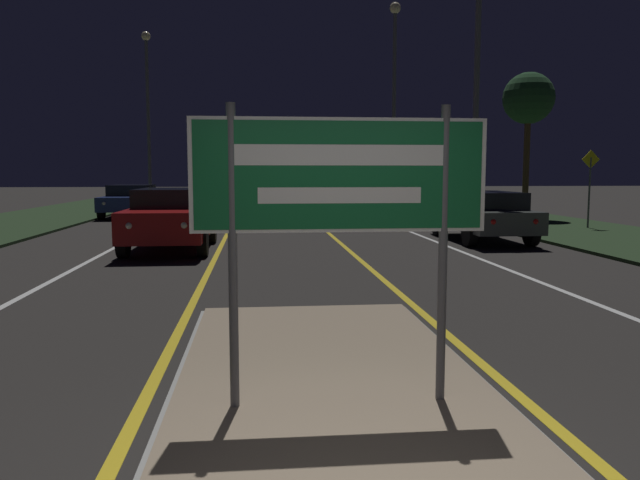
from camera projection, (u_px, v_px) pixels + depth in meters
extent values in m
cube|color=#999993|center=(339.00, 411.00, 4.86)|extent=(2.75, 7.16, 0.05)
cube|color=gray|center=(339.00, 408.00, 4.86)|extent=(2.63, 7.04, 0.10)
cube|color=#23381E|center=(6.00, 225.00, 22.07)|extent=(5.00, 100.00, 0.08)
cube|color=#23381E|center=(522.00, 220.00, 23.94)|extent=(5.00, 100.00, 0.08)
cube|color=gold|center=(237.00, 215.00, 27.80)|extent=(0.12, 70.00, 0.01)
cube|color=gold|center=(307.00, 214.00, 28.11)|extent=(0.12, 70.00, 0.01)
cube|color=silver|center=(177.00, 215.00, 27.54)|extent=(0.12, 70.00, 0.01)
cube|color=silver|center=(364.00, 214.00, 28.37)|extent=(0.12, 70.00, 0.01)
cube|color=silver|center=(107.00, 215.00, 27.24)|extent=(0.10, 70.00, 0.01)
cube|color=silver|center=(429.00, 213.00, 28.66)|extent=(0.10, 70.00, 0.01)
cylinder|color=#56565B|center=(233.00, 258.00, 4.65)|extent=(0.07, 0.07, 2.29)
cylinder|color=#56565B|center=(443.00, 255.00, 4.81)|extent=(0.07, 0.07, 2.29)
cube|color=#146033|center=(340.00, 175.00, 4.66)|extent=(2.23, 0.04, 0.85)
cube|color=white|center=(340.00, 175.00, 4.64)|extent=(2.23, 0.00, 0.85)
cube|color=#146033|center=(340.00, 175.00, 4.64)|extent=(2.17, 0.01, 0.80)
cube|color=white|center=(340.00, 155.00, 4.62)|extent=(1.56, 0.01, 0.15)
cube|color=white|center=(340.00, 195.00, 4.65)|extent=(1.23, 0.01, 0.12)
cylinder|color=#56565B|center=(148.00, 123.00, 34.99)|extent=(0.18, 0.18, 9.24)
sphere|color=beige|center=(146.00, 36.00, 34.48)|extent=(0.50, 0.50, 0.50)
cylinder|color=#56565B|center=(477.00, 67.00, 19.30)|extent=(0.18, 0.18, 10.26)
cylinder|color=#56565B|center=(394.00, 112.00, 31.04)|extent=(0.18, 0.18, 9.73)
sphere|color=beige|center=(395.00, 8.00, 30.49)|extent=(0.55, 0.55, 0.55)
cube|color=#4C514C|center=(482.00, 218.00, 17.18)|extent=(1.71, 4.46, 0.57)
cube|color=black|center=(486.00, 200.00, 16.86)|extent=(1.50, 2.32, 0.45)
sphere|color=red|center=(493.00, 222.00, 14.93)|extent=(0.14, 0.14, 0.14)
sphere|color=red|center=(536.00, 221.00, 15.03)|extent=(0.14, 0.14, 0.14)
cylinder|color=black|center=(438.00, 224.00, 18.50)|extent=(0.22, 0.69, 0.69)
cylinder|color=black|center=(491.00, 224.00, 18.66)|extent=(0.22, 0.69, 0.69)
cylinder|color=black|center=(470.00, 233.00, 15.76)|extent=(0.22, 0.69, 0.69)
cylinder|color=black|center=(531.00, 233.00, 15.92)|extent=(0.22, 0.69, 0.69)
cube|color=#4C514C|center=(337.00, 200.00, 27.27)|extent=(1.81, 4.03, 0.61)
cube|color=black|center=(338.00, 188.00, 26.98)|extent=(1.59, 2.09, 0.48)
sphere|color=red|center=(330.00, 201.00, 25.24)|extent=(0.14, 0.14, 0.14)
sphere|color=red|center=(357.00, 201.00, 25.35)|extent=(0.14, 0.14, 0.14)
cylinder|color=black|center=(315.00, 206.00, 28.46)|extent=(0.22, 0.71, 0.71)
cylinder|color=black|center=(352.00, 206.00, 28.63)|extent=(0.22, 0.71, 0.71)
cylinder|color=black|center=(320.00, 209.00, 25.99)|extent=(0.22, 0.71, 0.71)
cylinder|color=black|center=(361.00, 209.00, 26.16)|extent=(0.22, 0.71, 0.71)
cube|color=black|center=(363.00, 192.00, 38.90)|extent=(1.89, 4.79, 0.67)
cube|color=black|center=(363.00, 183.00, 38.55)|extent=(1.67, 2.49, 0.45)
sphere|color=red|center=(360.00, 192.00, 36.48)|extent=(0.14, 0.14, 0.14)
sphere|color=red|center=(379.00, 192.00, 36.59)|extent=(0.14, 0.14, 0.14)
cylinder|color=black|center=(345.00, 197.00, 40.31)|extent=(0.22, 0.64, 0.64)
cylinder|color=black|center=(373.00, 196.00, 40.49)|extent=(0.22, 0.64, 0.64)
cylinder|color=black|center=(352.00, 198.00, 37.37)|extent=(0.22, 0.64, 0.64)
cylinder|color=black|center=(382.00, 198.00, 37.55)|extent=(0.22, 0.64, 0.64)
cube|color=maroon|center=(305.00, 189.00, 45.71)|extent=(1.84, 4.48, 0.68)
cube|color=black|center=(305.00, 181.00, 45.38)|extent=(1.62, 2.33, 0.49)
sphere|color=red|center=(299.00, 189.00, 43.45)|extent=(0.14, 0.14, 0.14)
sphere|color=red|center=(316.00, 189.00, 43.56)|extent=(0.14, 0.14, 0.14)
cylinder|color=black|center=(292.00, 193.00, 47.04)|extent=(0.22, 0.66, 0.66)
cylinder|color=black|center=(315.00, 193.00, 47.21)|extent=(0.22, 0.66, 0.66)
cylinder|color=black|center=(294.00, 194.00, 44.29)|extent=(0.22, 0.66, 0.66)
cylinder|color=black|center=(319.00, 194.00, 44.46)|extent=(0.22, 0.66, 0.66)
cube|color=maroon|center=(171.00, 221.00, 15.12)|extent=(1.81, 4.46, 0.69)
cube|color=black|center=(172.00, 198.00, 15.33)|extent=(1.59, 2.32, 0.44)
sphere|color=white|center=(129.00, 226.00, 12.87)|extent=(0.14, 0.14, 0.14)
sphere|color=white|center=(184.00, 225.00, 12.98)|extent=(0.14, 0.14, 0.14)
cylinder|color=black|center=(123.00, 242.00, 13.71)|extent=(0.22, 0.71, 0.71)
cylinder|color=black|center=(203.00, 241.00, 13.88)|extent=(0.22, 0.71, 0.71)
cylinder|color=black|center=(145.00, 230.00, 16.44)|extent=(0.22, 0.71, 0.71)
cylinder|color=black|center=(212.00, 230.00, 16.61)|extent=(0.22, 0.71, 0.71)
cube|color=navy|center=(131.00, 202.00, 26.30)|extent=(1.87, 4.49, 0.57)
cube|color=black|center=(132.00, 190.00, 26.51)|extent=(1.65, 2.33, 0.45)
sphere|color=white|center=(104.00, 203.00, 24.03)|extent=(0.14, 0.14, 0.14)
sphere|color=white|center=(135.00, 203.00, 24.15)|extent=(0.14, 0.14, 0.14)
cylinder|color=black|center=(101.00, 211.00, 24.87)|extent=(0.22, 0.66, 0.66)
cylinder|color=black|center=(147.00, 211.00, 25.04)|extent=(0.22, 0.66, 0.66)
cylinder|color=black|center=(117.00, 207.00, 27.62)|extent=(0.22, 0.66, 0.66)
cylinder|color=black|center=(158.00, 207.00, 27.79)|extent=(0.22, 0.66, 0.66)
cube|color=black|center=(222.00, 193.00, 37.70)|extent=(1.88, 4.27, 0.57)
cube|color=black|center=(222.00, 184.00, 37.90)|extent=(1.66, 2.22, 0.49)
sphere|color=white|center=(210.00, 193.00, 35.54)|extent=(0.14, 0.14, 0.14)
sphere|color=white|center=(230.00, 193.00, 35.66)|extent=(0.14, 0.14, 0.14)
cylinder|color=black|center=(205.00, 199.00, 36.33)|extent=(0.22, 0.70, 0.70)
cylinder|color=black|center=(237.00, 199.00, 36.51)|extent=(0.22, 0.70, 0.70)
cylinder|color=black|center=(209.00, 197.00, 38.95)|extent=(0.22, 0.70, 0.70)
cylinder|color=black|center=(238.00, 197.00, 39.13)|extent=(0.22, 0.70, 0.70)
cylinder|color=#56565B|center=(589.00, 193.00, 20.28)|extent=(0.06, 0.06, 2.28)
cube|color=yellow|center=(591.00, 159.00, 20.16)|extent=(0.60, 0.02, 0.60)
cylinder|color=#4C3823|center=(526.00, 164.00, 24.66)|extent=(0.24, 0.24, 4.24)
sphere|color=#1E4223|center=(529.00, 98.00, 24.38)|extent=(2.00, 2.00, 2.00)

